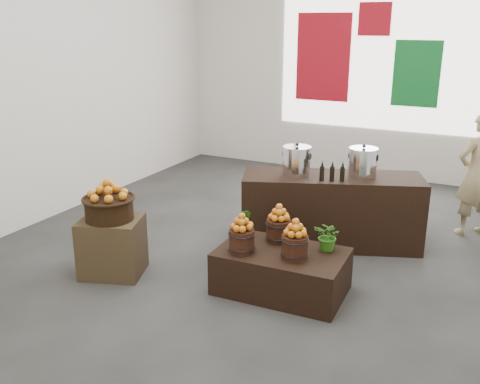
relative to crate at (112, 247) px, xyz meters
The scene contains 23 objects.
ground 1.79m from the crate, 48.60° to the left, with size 7.00×7.00×0.00m, color #3C3C39.
back_wall 5.25m from the crate, 76.38° to the left, with size 6.00×0.04×4.00m, color silver.
back_opening 5.31m from the crate, 73.00° to the left, with size 3.20×0.02×2.40m, color white.
deco_red_left 5.09m from the crate, 83.23° to the left, with size 0.90×0.04×1.40m, color #A00C19.
deco_green_right 5.41m from the crate, 66.66° to the left, with size 0.70×0.04×1.00m, color #0F6625.
deco_red_upper 5.45m from the crate, 74.06° to the left, with size 0.50×0.04×0.50m, color #A00C19.
crate is the anchor object (origin of this frame).
wicker_basket 0.41m from the crate, ahead, with size 0.48×0.48×0.22m, color black.
apples_in_basket 0.61m from the crate, ahead, with size 0.37×0.37×0.20m, color #9D0805, non-canonical shape.
display_table 1.73m from the crate, 14.13° to the left, with size 1.19×0.74×0.41m, color black.
apple_bucket_front_left 1.38m from the crate, 10.39° to the left, with size 0.24×0.24×0.22m, color #361A0E.
apples_in_bucket_front_left 1.43m from the crate, 10.39° to the left, with size 0.18×0.18×0.16m, color #9D0805, non-canonical shape.
apple_bucket_front_right 1.88m from the crate, 10.35° to the left, with size 0.24×0.24×0.22m, color #361A0E.
apples_in_bucket_front_right 1.91m from the crate, 10.35° to the left, with size 0.18×0.18×0.16m, color #9D0805, non-canonical shape.
apple_bucket_rear 1.69m from the crate, 22.39° to the left, with size 0.24×0.24×0.22m, color #361A0E.
apples_in_bucket_rear 1.73m from the crate, 22.39° to the left, with size 0.18×0.18×0.16m, color #9D0805, non-canonical shape.
herb_garnish_right 2.17m from the crate, 17.24° to the left, with size 0.26×0.23×0.29m, color #2A6B16.
herb_garnish_left 1.34m from the crate, 25.25° to the left, with size 0.17×0.13×0.30m, color #2A6B16.
counter 2.46m from the crate, 44.91° to the left, with size 2.00×0.64×0.82m, color black.
stock_pot_left 2.20m from the crate, 49.46° to the left, with size 0.31×0.31×0.31m, color silver.
stock_pot_center 2.84m from the crate, 42.23° to the left, with size 0.31×0.31×0.31m, color silver.
oil_cruets 2.47m from the crate, 40.52° to the left, with size 0.22×0.05×0.23m, color black, non-canonical shape.
shopper 4.26m from the crate, 41.34° to the left, with size 0.55×0.36×1.50m, color #9C8C60.
Camera 1 is at (2.22, -5.20, 2.48)m, focal length 40.00 mm.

